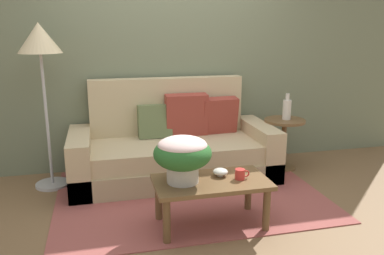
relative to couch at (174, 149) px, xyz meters
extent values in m
plane|color=brown|center=(0.05, -0.70, -0.32)|extent=(14.00, 14.00, 0.00)
cube|color=slate|center=(0.05, 0.48, 1.07)|extent=(6.40, 0.12, 2.77)
cube|color=#994C47|center=(0.05, -0.54, -0.32)|extent=(2.56, 1.84, 0.01)
cube|color=tan|center=(-0.01, -0.08, -0.20)|extent=(2.17, 0.93, 0.23)
cube|color=tan|center=(-0.01, -0.10, 0.01)|extent=(1.74, 0.84, 0.19)
cube|color=tan|center=(-0.01, 0.30, 0.32)|extent=(1.74, 0.17, 0.85)
cube|color=tan|center=(-0.99, -0.08, -0.04)|extent=(0.22, 0.93, 0.56)
cube|color=tan|center=(0.96, -0.08, -0.04)|extent=(0.22, 0.93, 0.56)
cube|color=#93382D|center=(0.18, 0.14, 0.34)|extent=(0.47, 0.19, 0.48)
cube|color=#607047|center=(-0.18, 0.15, 0.29)|extent=(0.37, 0.18, 0.38)
cube|color=#93382D|center=(0.56, 0.15, 0.31)|extent=(0.43, 0.23, 0.43)
cylinder|color=brown|center=(-0.32, -1.37, -0.14)|extent=(0.06, 0.06, 0.37)
cylinder|color=brown|center=(0.49, -1.37, -0.14)|extent=(0.06, 0.06, 0.37)
cylinder|color=brown|center=(-0.32, -0.98, -0.14)|extent=(0.06, 0.06, 0.37)
cylinder|color=brown|center=(0.49, -0.98, -0.14)|extent=(0.06, 0.06, 0.37)
cube|color=brown|center=(0.08, -1.18, 0.07)|extent=(0.94, 0.52, 0.04)
cylinder|color=brown|center=(1.29, -0.06, -0.31)|extent=(0.30, 0.30, 0.03)
cylinder|color=brown|center=(1.29, -0.06, -0.03)|extent=(0.06, 0.06, 0.54)
cylinder|color=brown|center=(1.29, -0.06, 0.26)|extent=(0.46, 0.46, 0.03)
cylinder|color=#B2B2B7|center=(-1.29, 0.03, -0.31)|extent=(0.35, 0.35, 0.03)
cylinder|color=#B2B2B7|center=(-1.29, 0.03, 0.38)|extent=(0.03, 0.03, 1.34)
cone|color=beige|center=(-1.29, 0.03, 1.20)|extent=(0.42, 0.42, 0.29)
cylinder|color=#B7B2A8|center=(-0.15, -1.16, 0.16)|extent=(0.26, 0.26, 0.16)
ellipsoid|color=#286028|center=(-0.15, -1.16, 0.33)|extent=(0.47, 0.47, 0.26)
ellipsoid|color=beige|center=(-0.15, -1.16, 0.39)|extent=(0.40, 0.40, 0.14)
cylinder|color=red|center=(0.32, -1.21, 0.13)|extent=(0.08, 0.08, 0.09)
torus|color=red|center=(0.37, -1.21, 0.13)|extent=(0.06, 0.01, 0.06)
cylinder|color=silver|center=(0.18, -1.11, 0.09)|extent=(0.05, 0.05, 0.02)
ellipsoid|color=silver|center=(0.18, -1.11, 0.12)|extent=(0.13, 0.13, 0.06)
cylinder|color=silver|center=(1.31, -0.06, 0.38)|extent=(0.10, 0.10, 0.22)
cylinder|color=silver|center=(1.31, -0.06, 0.53)|extent=(0.04, 0.04, 0.07)
camera|label=1|loc=(-0.78, -4.06, 1.30)|focal=36.79mm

